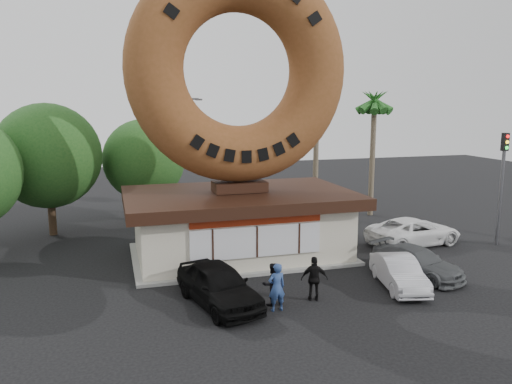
{
  "coord_description": "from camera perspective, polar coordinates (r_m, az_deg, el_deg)",
  "views": [
    {
      "loc": [
        -6.07,
        -17.6,
        7.62
      ],
      "look_at": [
        0.27,
        4.0,
        3.6
      ],
      "focal_mm": 35.0,
      "sensor_mm": 36.0,
      "label": 1
    }
  ],
  "objects": [
    {
      "name": "palm_near",
      "position": [
        34.4,
        7.01,
        11.38
      ],
      "size": [
        2.6,
        2.6,
        9.75
      ],
      "color": "#726651",
      "rests_on": "ground"
    },
    {
      "name": "tree_west",
      "position": [
        30.94,
        -22.7,
        3.82
      ],
      "size": [
        6.0,
        6.0,
        7.65
      ],
      "color": "#473321",
      "rests_on": "ground"
    },
    {
      "name": "person_left",
      "position": [
        18.76,
        2.39,
        -10.81
      ],
      "size": [
        0.71,
        0.51,
        1.84
      ],
      "primitive_type": "imported",
      "rotation": [
        0.0,
        0.0,
        3.24
      ],
      "color": "navy",
      "rests_on": "ground"
    },
    {
      "name": "car_black",
      "position": [
        19.34,
        -4.28,
        -10.54
      ],
      "size": [
        3.0,
        5.04,
        1.61
      ],
      "primitive_type": "imported",
      "rotation": [
        0.0,
        0.0,
        0.25
      ],
      "color": "black",
      "rests_on": "ground"
    },
    {
      "name": "car_grey",
      "position": [
        23.55,
        17.91,
        -7.62
      ],
      "size": [
        3.12,
        4.74,
        1.28
      ],
      "primitive_type": "imported",
      "rotation": [
        0.0,
        0.0,
        0.33
      ],
      "color": "#545759",
      "rests_on": "ground"
    },
    {
      "name": "tree_mid",
      "position": [
        32.86,
        -12.68,
        3.59
      ],
      "size": [
        5.2,
        5.2,
        6.63
      ],
      "color": "#473321",
      "rests_on": "ground"
    },
    {
      "name": "car_white",
      "position": [
        28.53,
        17.59,
        -4.31
      ],
      "size": [
        5.61,
        3.19,
        1.48
      ],
      "primitive_type": "imported",
      "rotation": [
        0.0,
        0.0,
        1.72
      ],
      "color": "white",
      "rests_on": "ground"
    },
    {
      "name": "giant_donut",
      "position": [
        24.42,
        -2.0,
        13.75
      ],
      "size": [
        10.73,
        2.73,
        10.73
      ],
      "primitive_type": "torus",
      "rotation": [
        1.57,
        0.0,
        0.0
      ],
      "color": "brown",
      "rests_on": "donut_shop"
    },
    {
      "name": "car_silver",
      "position": [
        21.9,
        16.03,
        -8.84
      ],
      "size": [
        2.18,
        4.14,
        1.3
      ],
      "primitive_type": "imported",
      "rotation": [
        0.0,
        0.0,
        -0.21
      ],
      "color": "#B0AFB5",
      "rests_on": "ground"
    },
    {
      "name": "person_right",
      "position": [
        19.81,
        6.69,
        -9.82
      ],
      "size": [
        1.12,
        0.71,
        1.77
      ],
      "primitive_type": "imported",
      "rotation": [
        0.0,
        0.0,
        2.85
      ],
      "color": "black",
      "rests_on": "ground"
    },
    {
      "name": "palm_far",
      "position": [
        34.6,
        13.39,
        9.63
      ],
      "size": [
        2.6,
        2.6,
        8.75
      ],
      "color": "#726651",
      "rests_on": "ground"
    },
    {
      "name": "traffic_signal",
      "position": [
        29.72,
        26.33,
        1.82
      ],
      "size": [
        0.3,
        0.38,
        6.07
      ],
      "color": "#59595E",
      "rests_on": "ground"
    },
    {
      "name": "street_lamp",
      "position": [
        34.01,
        -9.21,
        4.71
      ],
      "size": [
        2.11,
        0.2,
        8.0
      ],
      "color": "#59595E",
      "rests_on": "ground"
    },
    {
      "name": "donut_shop",
      "position": [
        25.05,
        -1.88,
        -3.39
      ],
      "size": [
        11.2,
        7.2,
        3.8
      ],
      "color": "silver",
      "rests_on": "ground"
    },
    {
      "name": "ground",
      "position": [
        20.12,
        2.52,
        -12.14
      ],
      "size": [
        90.0,
        90.0,
        0.0
      ],
      "primitive_type": "plane",
      "color": "black",
      "rests_on": "ground"
    },
    {
      "name": "person_center",
      "position": [
        19.29,
        1.86,
        -10.48
      ],
      "size": [
        0.87,
        0.71,
        1.66
      ],
      "primitive_type": "imported",
      "rotation": [
        0.0,
        0.0,
        3.25
      ],
      "color": "black",
      "rests_on": "ground"
    }
  ]
}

